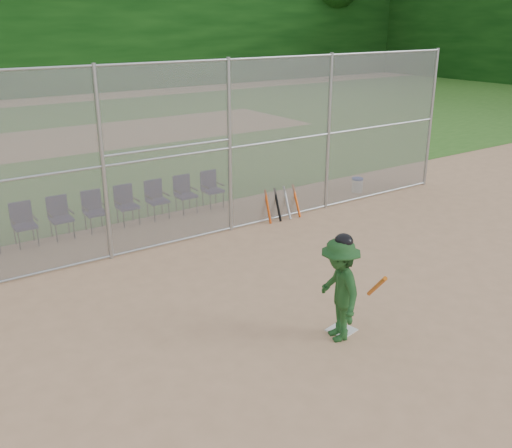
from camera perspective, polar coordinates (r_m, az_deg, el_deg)
ground at (r=9.57m, az=8.71°, el=-10.44°), size 100.00×100.00×0.00m
grass_strip at (r=25.05m, az=-20.84°, el=7.59°), size 100.00×100.00×0.00m
dirt_patch_far at (r=25.05m, az=-20.84°, el=7.60°), size 24.00×24.00×0.00m
backstop_fence at (r=12.64m, az=-6.52°, el=7.32°), size 16.09×0.09×4.00m
home_plate at (r=9.55m, az=8.55°, el=-10.43°), size 0.46×0.46×0.02m
batter_at_plate at (r=8.95m, az=8.32°, el=-6.45°), size 1.06×1.33×1.77m
water_cooler at (r=16.92m, az=10.09°, el=3.87°), size 0.33×0.33×0.42m
spare_bats at (r=14.33m, az=2.65°, el=2.05°), size 0.96×0.39×0.83m
chair_1 at (r=13.62m, az=-22.13°, el=-0.09°), size 0.54×0.52×0.96m
chair_2 at (r=13.79m, az=-18.90°, el=0.56°), size 0.54×0.52×0.96m
chair_3 at (r=14.01m, az=-15.76°, el=1.19°), size 0.54×0.52×0.96m
chair_4 at (r=14.27m, az=-12.73°, el=1.80°), size 0.54×0.52×0.96m
chair_5 at (r=14.57m, az=-9.81°, el=2.38°), size 0.54×0.52×0.96m
chair_6 at (r=14.91m, az=-7.01°, el=2.93°), size 0.54×0.52×0.96m
chair_7 at (r=15.28m, az=-4.34°, el=3.44°), size 0.54×0.52×0.96m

